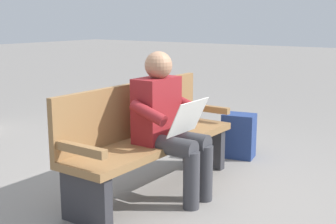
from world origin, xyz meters
name	(u,v)px	position (x,y,z in m)	size (l,w,h in m)	color
ground_plane	(155,190)	(0.00, 0.00, 0.00)	(40.00, 40.00, 0.00)	gray
bench_near	(148,137)	(0.00, -0.07, 0.46)	(1.80, 0.48, 0.90)	olive
person_seated	(168,121)	(0.03, 0.16, 0.63)	(0.57, 0.57, 1.18)	maroon
backpack	(239,136)	(-1.27, 0.15, 0.23)	(0.33, 0.37, 0.46)	navy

